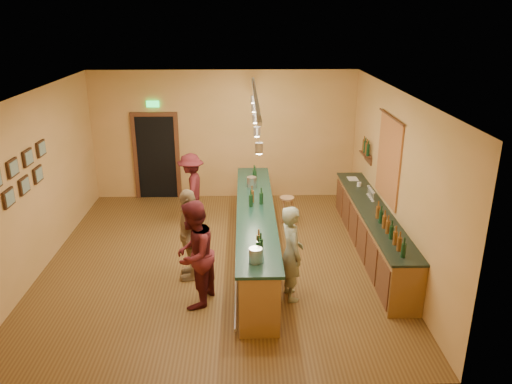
{
  "coord_description": "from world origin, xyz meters",
  "views": [
    {
      "loc": [
        0.48,
        -8.62,
        4.52
      ],
      "look_at": [
        0.71,
        0.2,
        1.3
      ],
      "focal_mm": 35.0,
      "sensor_mm": 36.0,
      "label": 1
    }
  ],
  "objects_px": {
    "tasting_bar": "(255,230)",
    "customer_a": "(194,255)",
    "bartender": "(291,253)",
    "customer_b": "(190,234)",
    "bar_stool": "(287,203)",
    "back_counter": "(372,231)",
    "customer_c": "(192,188)"
  },
  "relations": [
    {
      "from": "customer_c",
      "to": "customer_b",
      "type": "bearing_deg",
      "value": 9.19
    },
    {
      "from": "tasting_bar",
      "to": "back_counter",
      "type": "bearing_deg",
      "value": 4.55
    },
    {
      "from": "customer_b",
      "to": "customer_c",
      "type": "relative_size",
      "value": 1.06
    },
    {
      "from": "tasting_bar",
      "to": "customer_c",
      "type": "height_order",
      "value": "customer_c"
    },
    {
      "from": "tasting_bar",
      "to": "customer_b",
      "type": "distance_m",
      "value": 1.35
    },
    {
      "from": "customer_b",
      "to": "customer_c",
      "type": "bearing_deg",
      "value": -176.83
    },
    {
      "from": "tasting_bar",
      "to": "bar_stool",
      "type": "relative_size",
      "value": 7.82
    },
    {
      "from": "customer_a",
      "to": "bartender",
      "type": "bearing_deg",
      "value": 112.7
    },
    {
      "from": "customer_a",
      "to": "customer_c",
      "type": "distance_m",
      "value": 3.47
    },
    {
      "from": "bar_stool",
      "to": "customer_b",
      "type": "bearing_deg",
      "value": -129.96
    },
    {
      "from": "tasting_bar",
      "to": "bar_stool",
      "type": "xyz_separation_m",
      "value": [
        0.74,
        1.63,
        -0.1
      ]
    },
    {
      "from": "back_counter",
      "to": "bartender",
      "type": "distance_m",
      "value": 2.34
    },
    {
      "from": "back_counter",
      "to": "customer_c",
      "type": "distance_m",
      "value": 4.07
    },
    {
      "from": "tasting_bar",
      "to": "bartender",
      "type": "bearing_deg",
      "value": -68.01
    },
    {
      "from": "customer_a",
      "to": "bar_stool",
      "type": "xyz_separation_m",
      "value": [
        1.75,
        3.16,
        -0.38
      ]
    },
    {
      "from": "customer_a",
      "to": "customer_c",
      "type": "xyz_separation_m",
      "value": [
        -0.37,
        3.45,
        -0.1
      ]
    },
    {
      "from": "customer_b",
      "to": "bar_stool",
      "type": "distance_m",
      "value": 2.99
    },
    {
      "from": "tasting_bar",
      "to": "bar_stool",
      "type": "distance_m",
      "value": 1.79
    },
    {
      "from": "customer_c",
      "to": "bartender",
      "type": "bearing_deg",
      "value": 34.91
    },
    {
      "from": "customer_a",
      "to": "bar_stool",
      "type": "bearing_deg",
      "value": 167.87
    },
    {
      "from": "bartender",
      "to": "customer_a",
      "type": "height_order",
      "value": "customer_a"
    },
    {
      "from": "back_counter",
      "to": "bartender",
      "type": "bearing_deg",
      "value": -138.16
    },
    {
      "from": "tasting_bar",
      "to": "customer_a",
      "type": "height_order",
      "value": "customer_a"
    },
    {
      "from": "bartender",
      "to": "tasting_bar",
      "type": "bearing_deg",
      "value": 10.46
    },
    {
      "from": "bartender",
      "to": "bar_stool",
      "type": "bearing_deg",
      "value": -15.05
    },
    {
      "from": "customer_a",
      "to": "bar_stool",
      "type": "distance_m",
      "value": 3.63
    },
    {
      "from": "bartender",
      "to": "customer_b",
      "type": "distance_m",
      "value": 1.87
    },
    {
      "from": "customer_c",
      "to": "tasting_bar",
      "type": "bearing_deg",
      "value": 40.16
    },
    {
      "from": "back_counter",
      "to": "customer_b",
      "type": "bearing_deg",
      "value": -166.56
    },
    {
      "from": "back_counter",
      "to": "bar_stool",
      "type": "bearing_deg",
      "value": 136.79
    },
    {
      "from": "customer_b",
      "to": "bar_stool",
      "type": "bearing_deg",
      "value": 138.46
    },
    {
      "from": "customer_a",
      "to": "bar_stool",
      "type": "relative_size",
      "value": 2.72
    }
  ]
}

